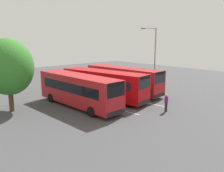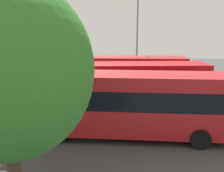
{
  "view_description": "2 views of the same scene",
  "coord_description": "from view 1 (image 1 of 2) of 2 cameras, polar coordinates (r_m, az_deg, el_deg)",
  "views": [
    {
      "loc": [
        20.08,
        -16.69,
        6.79
      ],
      "look_at": [
        1.11,
        0.54,
        1.59
      ],
      "focal_mm": 37.39,
      "sensor_mm": 36.0,
      "label": 1
    },
    {
      "loc": [
        1.65,
        -16.04,
        5.36
      ],
      "look_at": [
        -0.5,
        1.01,
        1.54
      ],
      "focal_mm": 41.04,
      "sensor_mm": 36.0,
      "label": 2
    }
  ],
  "objects": [
    {
      "name": "lane_stripe_inner_left",
      "position": [
        28.23,
        0.61,
        -2.43
      ],
      "size": [
        13.51,
        1.52,
        0.01
      ],
      "primitive_type": "cube",
      "rotation": [
        0.0,
        0.0,
        0.1
      ],
      "color": "silver",
      "rests_on": "ground"
    },
    {
      "name": "ground_plane",
      "position": [
        26.98,
        -2.43,
        -3.11
      ],
      "size": [
        67.43,
        67.43,
        0.0
      ],
      "primitive_type": "plane",
      "color": "#424244"
    },
    {
      "name": "street_lamp",
      "position": [
        31.44,
        10.16,
        7.53
      ],
      "size": [
        0.47,
        2.65,
        8.21
      ],
      "rotation": [
        0.0,
        0.0,
        -1.68
      ],
      "color": "gray",
      "rests_on": "ground"
    },
    {
      "name": "bus_center_right",
      "position": [
        29.55,
        2.77,
        1.71
      ],
      "size": [
        10.98,
        3.17,
        3.25
      ],
      "rotation": [
        0.0,
        0.0,
        0.08
      ],
      "color": "#AD191E",
      "rests_on": "ground"
    },
    {
      "name": "pedestrian",
      "position": [
        22.52,
        13.12,
        -3.68
      ],
      "size": [
        0.37,
        0.37,
        1.73
      ],
      "rotation": [
        0.0,
        0.0,
        2.98
      ],
      "color": "#232833",
      "rests_on": "ground"
    },
    {
      "name": "depot_tree",
      "position": [
        23.58,
        -24.04,
        4.28
      ],
      "size": [
        5.01,
        4.51,
        6.88
      ],
      "color": "#4C3823",
      "rests_on": "ground"
    },
    {
      "name": "bus_center_left",
      "position": [
        26.36,
        -2.07,
        0.52
      ],
      "size": [
        11.06,
        4.06,
        3.25
      ],
      "rotation": [
        0.0,
        0.0,
        0.16
      ],
      "color": "#B70C11",
      "rests_on": "ground"
    },
    {
      "name": "bus_far_left",
      "position": [
        23.71,
        -8.27,
        -0.83
      ],
      "size": [
        10.92,
        2.83,
        3.25
      ],
      "rotation": [
        0.0,
        0.0,
        0.04
      ],
      "color": "#AD191E",
      "rests_on": "ground"
    },
    {
      "name": "lane_stripe_outer_left",
      "position": [
        25.82,
        -5.76,
        -3.82
      ],
      "size": [
        13.51,
        1.52,
        0.01
      ],
      "primitive_type": "cube",
      "rotation": [
        0.0,
        0.0,
        0.1
      ],
      "color": "silver",
      "rests_on": "ground"
    }
  ]
}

